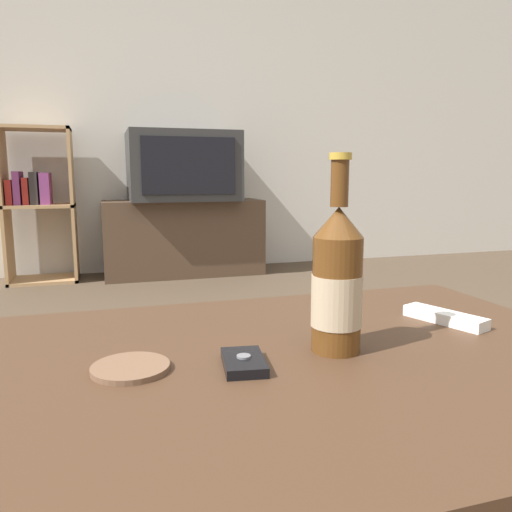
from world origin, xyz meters
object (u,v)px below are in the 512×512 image
Objects in this scene: cell_phone at (244,362)px; television at (182,166)px; remote_control at (445,317)px; beer_bottle at (337,282)px; tv_stand at (184,238)px; bookshelf at (37,201)px.

television is at bearing 90.95° from cell_phone.
television is at bearing 70.74° from remote_control.
beer_bottle reaches higher than remote_control.
tv_stand reaches higher than remote_control.
tv_stand is 0.48m from television.
bookshelf is 6.37× the size of remote_control.
bookshelf reaches higher than cell_phone.
tv_stand is 0.96m from bookshelf.
tv_stand is 3.65× the size of beer_bottle.
beer_bottle is 1.91× the size of remote_control.
television is at bearing -90.00° from tv_stand.
television is 0.95m from bookshelf.
cell_phone is 0.65× the size of remote_control.
beer_bottle is 0.28m from remote_control.
remote_control is (0.05, -2.68, -0.31)m from television.
television is 7.18× the size of cell_phone.
tv_stand reaches higher than cell_phone.
beer_bottle is (-0.20, -2.76, 0.27)m from tv_stand.
television reaches higher than remote_control.
television is 2.82m from cell_phone.
cell_phone is at bearing 173.11° from remote_control.
bookshelf reaches higher than tv_stand.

